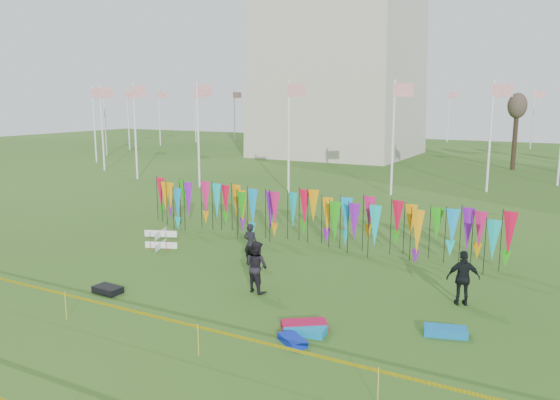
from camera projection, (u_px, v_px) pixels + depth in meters
The scene contains 13 objects.
ground at pixel (177, 302), 18.23m from camera, with size 160.00×160.00×0.00m, color #274D15.
flagpole_ring at pixel (340, 122), 65.53m from camera, with size 57.40×56.16×8.00m.
banner_row at pixel (300, 212), 25.35m from camera, with size 18.64×0.64×2.40m.
caution_tape_near at pixel (109, 306), 15.81m from camera, with size 26.00×0.02×0.90m.
box_kite at pixel (161, 239), 24.72m from camera, with size 0.77×0.77×0.86m.
person_left at pixel (251, 244), 22.35m from camera, with size 0.62×0.45×1.71m, color black.
person_mid at pixel (257, 267), 19.10m from camera, with size 0.89×0.55×1.83m, color black.
person_right at pixel (463, 278), 17.87m from camera, with size 1.08×0.61×1.84m, color black.
kite_bag_turquoise at pixel (305, 330), 15.78m from camera, with size 1.17×0.58×0.23m, color #0C83C1.
kite_bag_blue at pixel (292, 340), 15.15m from camera, with size 0.93×0.49×0.19m, color #0B24B5.
kite_bag_red at pixel (304, 326), 16.07m from camera, with size 1.32×0.61×0.24m, color #AE0B35.
kite_bag_black at pixel (108, 290), 19.12m from camera, with size 1.01×0.59×0.23m, color black.
kite_bag_teal at pixel (445, 331), 15.70m from camera, with size 1.20×0.58×0.23m, color #0D6FBA.
Camera 1 is at (11.30, -13.54, 6.70)m, focal length 35.00 mm.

